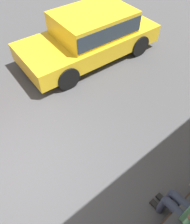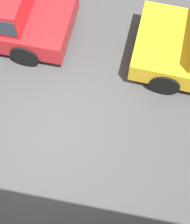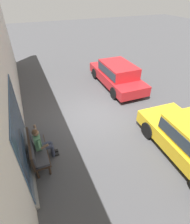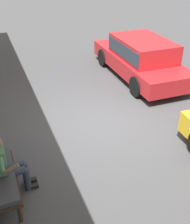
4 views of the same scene
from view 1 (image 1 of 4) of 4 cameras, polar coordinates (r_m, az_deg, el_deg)
name	(u,v)px [view 1 (image 1 of 4)]	position (r m, az deg, el deg)	size (l,w,h in m)	color
ground_plane	(25,167)	(4.97, -17.92, -13.60)	(60.00, 60.00, 0.00)	#424244
person_on_phone	(189,208)	(3.96, 23.35, -21.99)	(0.73, 0.74, 1.35)	#2D3347
parked_car_near	(91,33)	(7.11, -1.10, 19.87)	(4.46, 2.16, 1.43)	gold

